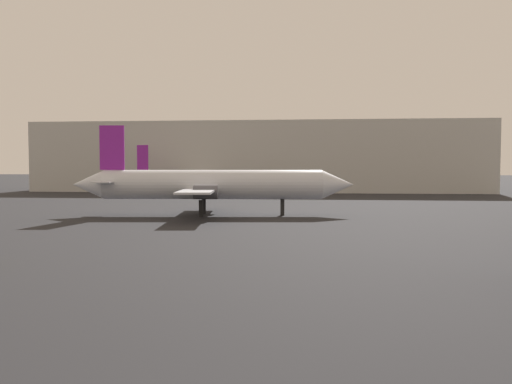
{
  "coord_description": "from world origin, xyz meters",
  "views": [
    {
      "loc": [
        4.05,
        -9.56,
        5.82
      ],
      "look_at": [
        -1.75,
        44.94,
        3.06
      ],
      "focal_mm": 38.43,
      "sensor_mm": 36.0,
      "label": 1
    }
  ],
  "objects": [
    {
      "name": "terminal_building",
      "position": [
        -8.23,
        113.76,
        7.45
      ],
      "size": [
        96.87,
        24.01,
        14.9
      ],
      "primitive_type": "cube",
      "color": "#B7B7B2",
      "rests_on": "ground_plane"
    },
    {
      "name": "airplane_distant",
      "position": [
        -19.6,
        93.87,
        3.13
      ],
      "size": [
        29.32,
        17.34,
        9.68
      ],
      "rotation": [
        0.0,
        0.0,
        -0.24
      ],
      "color": "silver",
      "rests_on": "ground_plane"
    },
    {
      "name": "airplane_on_taxiway",
      "position": [
        -7.65,
        51.96,
        3.53
      ],
      "size": [
        32.23,
        20.77,
        10.25
      ],
      "rotation": [
        0.0,
        0.0,
        0.11
      ],
      "color": "silver",
      "rests_on": "ground_plane"
    }
  ]
}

